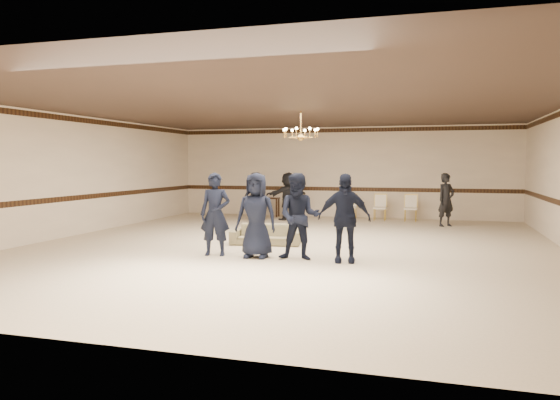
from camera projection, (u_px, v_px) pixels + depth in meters
The scene contains 16 objects.
room at pixel (290, 177), 12.20m from camera, with size 12.01×14.01×3.21m.
chair_rail at pixel (342, 189), 18.93m from camera, with size 12.00×0.02×0.14m, color #35200F.
crown_molding at pixel (342, 130), 18.78m from camera, with size 12.00×0.02×0.14m, color #35200F.
chandelier at pixel (301, 124), 13.07m from camera, with size 0.94×0.94×0.89m, color gold, non-canonical shape.
boy_a at pixel (215, 214), 11.06m from camera, with size 0.63×0.41×1.73m, color black.
boy_b at pixel (256, 215), 10.81m from camera, with size 0.85×0.55×1.73m, color black.
boy_c at pixel (299, 217), 10.55m from camera, with size 0.84×0.65×1.73m, color black.
boy_d at pixel (344, 218), 10.30m from camera, with size 1.01×0.42×1.73m, color black.
settee at pixel (266, 234), 12.59m from camera, with size 1.64×0.64×0.48m, color #797050.
adult_left at pixel (256, 197), 17.55m from camera, with size 1.05×0.60×1.62m, color black.
adult_mid at pixel (288, 196), 17.96m from camera, with size 1.50×0.48×1.62m, color black.
adult_right at pixel (446, 200), 16.15m from camera, with size 0.59×0.39×1.62m, color black.
banquet_chair_left at pixel (350, 207), 18.08m from camera, with size 0.42×0.42×0.87m, color white, non-canonical shape.
banquet_chair_mid at pixel (380, 208), 17.80m from camera, with size 0.42×0.42×0.87m, color white, non-canonical shape.
banquet_chair_right at pixel (411, 208), 17.52m from camera, with size 0.42×0.42×0.87m, color white, non-canonical shape.
console_table at pixel (268, 207), 19.12m from camera, with size 0.82×0.35×0.69m, color #341B11.
Camera 1 is at (3.21, -11.78, 1.93)m, focal length 34.15 mm.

